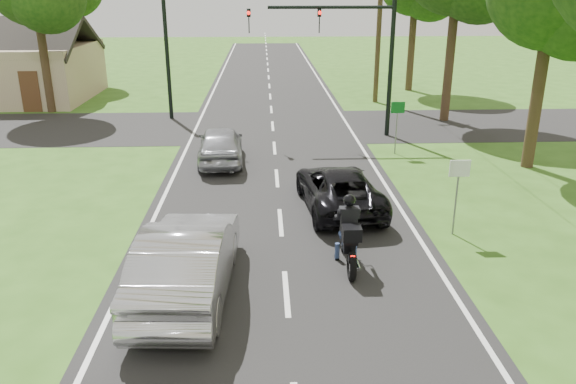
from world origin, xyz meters
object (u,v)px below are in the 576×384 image
at_px(sign_green, 397,115).
at_px(utility_pole_far, 380,12).
at_px(silver_sedan, 187,260).
at_px(motorcycle_rider, 349,239).
at_px(dark_suv, 339,188).
at_px(sign_white, 459,179).
at_px(traffic_signal, 350,43).
at_px(silver_suv, 220,144).

bearing_deg(sign_green, utility_pole_far, 83.27).
height_order(silver_sedan, sign_green, sign_green).
height_order(motorcycle_rider, utility_pole_far, utility_pole_far).
bearing_deg(dark_suv, sign_green, -122.88).
height_order(dark_suv, sign_white, sign_white).
height_order(traffic_signal, sign_green, traffic_signal).
relative_size(silver_sedan, silver_suv, 1.21).
height_order(silver_suv, sign_green, sign_green).
bearing_deg(dark_suv, sign_white, 139.24).
xyz_separation_m(traffic_signal, utility_pole_far, (2.86, 8.00, 0.95)).
bearing_deg(dark_suv, utility_pole_far, -109.90).
distance_m(sign_white, sign_green, 8.00).
xyz_separation_m(dark_suv, silver_suv, (-3.92, 5.02, 0.07)).
xyz_separation_m(motorcycle_rider, utility_pole_far, (4.66, 20.76, 4.36)).
relative_size(traffic_signal, sign_white, 3.00).
xyz_separation_m(traffic_signal, sign_green, (1.56, -3.02, -2.54)).
distance_m(motorcycle_rider, utility_pole_far, 21.72).
bearing_deg(motorcycle_rider, dark_suv, 86.70).
distance_m(silver_sedan, sign_white, 7.46).
relative_size(silver_sedan, sign_green, 2.38).
xyz_separation_m(silver_suv, sign_white, (6.81, -7.08, 0.88)).
relative_size(silver_suv, sign_green, 1.96).
distance_m(silver_sedan, silver_suv, 9.98).
xyz_separation_m(silver_sedan, sign_green, (7.03, 10.90, 0.75)).
height_order(dark_suv, silver_suv, silver_suv).
bearing_deg(utility_pole_far, traffic_signal, -109.68).
xyz_separation_m(traffic_signal, sign_white, (1.36, -11.02, -2.54)).
bearing_deg(traffic_signal, silver_suv, -144.13).
relative_size(motorcycle_rider, sign_green, 1.01).
distance_m(utility_pole_far, sign_white, 19.39).
bearing_deg(traffic_signal, sign_green, -62.62).
height_order(silver_suv, utility_pole_far, utility_pole_far).
bearing_deg(silver_suv, silver_sedan, 87.25).
bearing_deg(motorcycle_rider, utility_pole_far, 78.04).
xyz_separation_m(silver_sedan, utility_pole_far, (8.33, 21.92, 4.24)).
bearing_deg(sign_white, dark_suv, 144.61).
height_order(silver_sedan, sign_white, sign_white).
distance_m(motorcycle_rider, sign_white, 3.71).
relative_size(dark_suv, sign_green, 2.16).
relative_size(dark_suv, silver_suv, 1.10).
relative_size(dark_suv, silver_sedan, 0.91).
xyz_separation_m(silver_suv, sign_green, (7.01, 0.92, 0.88)).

